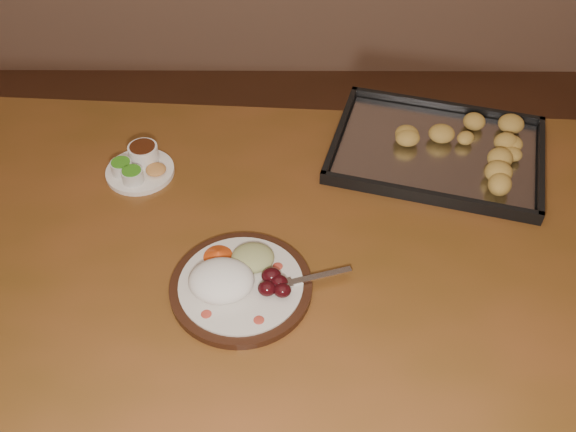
{
  "coord_description": "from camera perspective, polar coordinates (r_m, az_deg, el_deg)",
  "views": [
    {
      "loc": [
        0.14,
        -0.61,
        1.66
      ],
      "look_at": [
        0.14,
        0.28,
        0.77
      ],
      "focal_mm": 40.0,
      "sensor_mm": 36.0,
      "label": 1
    }
  ],
  "objects": [
    {
      "name": "dinner_plate",
      "position": [
        1.15,
        -4.5,
        -5.82
      ],
      "size": [
        0.33,
        0.26,
        0.06
      ],
      "rotation": [
        0.0,
        0.0,
        0.03
      ],
      "color": "black",
      "rests_on": "dining_table"
    },
    {
      "name": "dining_table",
      "position": [
        1.3,
        -0.55,
        -5.68
      ],
      "size": [
        1.55,
        0.99,
        0.75
      ],
      "rotation": [
        0.0,
        0.0,
        -0.06
      ],
      "color": "brown",
      "rests_on": "ground"
    },
    {
      "name": "baking_tray",
      "position": [
        1.46,
        13.09,
        5.83
      ],
      "size": [
        0.52,
        0.44,
        0.05
      ],
      "rotation": [
        0.0,
        0.0,
        -0.27
      ],
      "color": "black",
      "rests_on": "dining_table"
    },
    {
      "name": "condiment_saucer",
      "position": [
        1.41,
        -13.1,
        4.37
      ],
      "size": [
        0.15,
        0.15,
        0.05
      ],
      "rotation": [
        0.0,
        0.0,
        -0.45
      ],
      "color": "white",
      "rests_on": "dining_table"
    }
  ]
}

